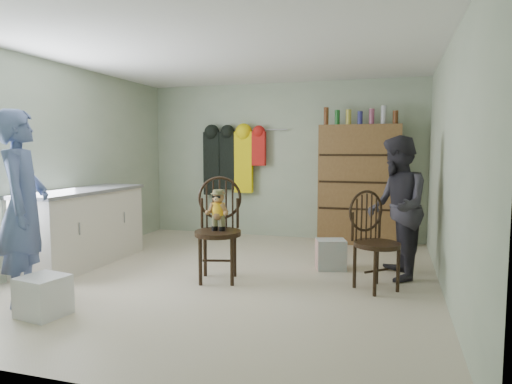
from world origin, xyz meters
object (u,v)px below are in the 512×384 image
(chair_front, at_px, (218,221))
(chair_far, at_px, (373,237))
(dresser, at_px, (359,184))
(counter, at_px, (83,227))

(chair_front, bearing_deg, chair_far, -9.52)
(chair_front, relative_size, dresser, 0.55)
(counter, height_order, chair_far, chair_far)
(counter, height_order, chair_front, chair_front)
(dresser, bearing_deg, counter, -144.31)
(chair_front, distance_m, chair_far, 1.65)
(counter, distance_m, chair_far, 3.51)
(dresser, bearing_deg, chair_front, -118.57)
(chair_far, distance_m, dresser, 2.34)
(chair_front, xyz_separation_m, dresser, (1.33, 2.44, 0.26))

